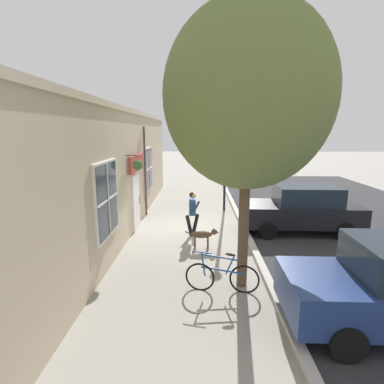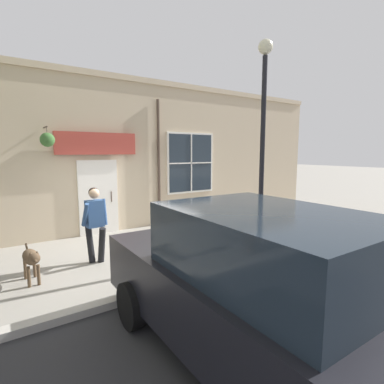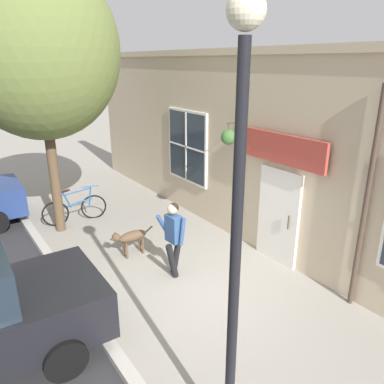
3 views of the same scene
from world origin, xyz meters
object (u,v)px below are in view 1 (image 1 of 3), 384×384
at_px(pedestrian_walking, 192,210).
at_px(street_tree_by_curb, 245,102).
at_px(parked_car_mid_block, 302,209).
at_px(street_lamp, 225,145).
at_px(dog_on_leash, 203,235).
at_px(leaning_bicycle, 222,276).

distance_m(pedestrian_walking, street_tree_by_curb, 5.09).
height_order(parked_car_mid_block, street_lamp, street_lamp).
bearing_deg(dog_on_leash, leaning_bicycle, -81.40).
relative_size(parked_car_mid_block, street_lamp, 0.91).
xyz_separation_m(pedestrian_walking, street_tree_by_curb, (1.21, -3.61, 3.38)).
bearing_deg(street_tree_by_curb, parked_car_mid_block, 55.36).
bearing_deg(pedestrian_walking, parked_car_mid_block, 7.16).
relative_size(pedestrian_walking, dog_on_leash, 1.46).
bearing_deg(pedestrian_walking, leaning_bicycle, -78.69).
bearing_deg(parked_car_mid_block, street_lamp, 132.08).
xyz_separation_m(pedestrian_walking, leaning_bicycle, (0.78, -3.88, -0.57)).
bearing_deg(leaning_bicycle, dog_on_leash, 98.60).
height_order(pedestrian_walking, dog_on_leash, pedestrian_walking).
distance_m(street_tree_by_curb, street_lamp, 7.14).
xyz_separation_m(dog_on_leash, street_lamp, (1.05, 4.67, 2.65)).
xyz_separation_m(street_tree_by_curb, parked_car_mid_block, (2.85, 4.12, -3.45)).
xyz_separation_m(leaning_bicycle, parked_car_mid_block, (3.28, 4.39, 0.50)).
relative_size(pedestrian_walking, leaning_bicycle, 0.93).
bearing_deg(leaning_bicycle, pedestrian_walking, 101.31).
xyz_separation_m(pedestrian_walking, parked_car_mid_block, (4.05, 0.51, -0.07)).
bearing_deg(street_tree_by_curb, leaning_bicycle, -148.13).
relative_size(dog_on_leash, street_lamp, 0.23).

